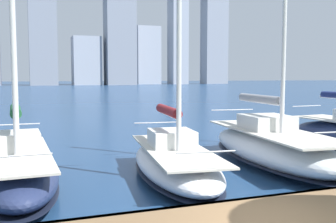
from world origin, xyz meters
TOP-DOWN VIEW (x-y plane):
  - dock_pier at (-0.00, -0.10)m, footprint 28.00×2.80m
  - city_skyline at (8.65, -158.64)m, footprint 170.76×22.01m
  - sailboat_grey at (-4.57, -6.36)m, footprint 3.68×8.83m
  - sailboat_maroon at (-0.28, -5.71)m, footprint 3.23×7.40m
  - sailboat_forest at (4.62, -5.77)m, footprint 2.44×6.76m

SIDE VIEW (x-z plane):
  - dock_pier at x=0.00m, z-range 0.24..0.84m
  - sailboat_maroon at x=-0.28m, z-range -4.14..5.37m
  - sailboat_forest at x=4.62m, z-range -5.31..6.77m
  - sailboat_grey at x=-4.57m, z-range -5.14..6.63m
  - city_skyline at x=8.65m, z-range -3.98..50.49m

